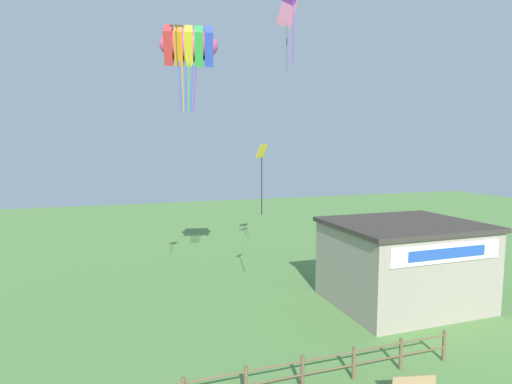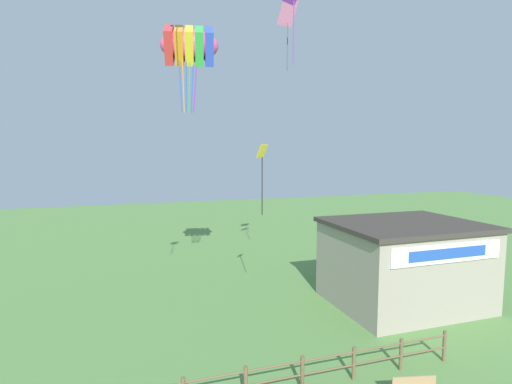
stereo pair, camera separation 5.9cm
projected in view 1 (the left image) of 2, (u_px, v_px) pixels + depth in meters
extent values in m
cylinder|color=brown|center=(246.00, 384.00, 13.10)|extent=(0.14, 0.14, 1.23)
cylinder|color=brown|center=(302.00, 373.00, 13.74)|extent=(0.14, 0.14, 1.23)
cylinder|color=brown|center=(354.00, 363.00, 14.39)|extent=(0.14, 0.14, 1.23)
cylinder|color=brown|center=(401.00, 354.00, 15.03)|extent=(0.14, 0.14, 1.23)
cylinder|color=brown|center=(444.00, 346.00, 15.67)|extent=(0.14, 0.14, 1.23)
cylinder|color=brown|center=(275.00, 366.00, 13.37)|extent=(14.26, 0.07, 0.07)
cylinder|color=brown|center=(275.00, 380.00, 13.43)|extent=(14.26, 0.07, 0.07)
cube|color=gray|center=(403.00, 265.00, 21.42)|extent=(7.33, 5.94, 4.22)
cube|color=#38332D|center=(404.00, 224.00, 21.19)|extent=(7.63, 6.24, 0.24)
cube|color=white|center=(447.00, 253.00, 18.44)|extent=(6.23, 0.08, 0.90)
cube|color=#234CAD|center=(448.00, 253.00, 18.39)|extent=(4.40, 0.04, 0.50)
cube|color=#9E7F56|center=(414.00, 382.00, 13.07)|extent=(1.46, 0.38, 0.43)
ellipsoid|color=#E54C8C|center=(189.00, 46.00, 20.27)|extent=(3.29, 2.68, 2.18)
cube|color=red|center=(169.00, 45.00, 20.13)|extent=(0.81, 2.26, 2.22)
cube|color=orange|center=(179.00, 45.00, 20.20)|extent=(0.81, 2.26, 2.22)
cube|color=yellow|center=(189.00, 46.00, 20.27)|extent=(0.81, 2.26, 2.22)
cube|color=green|center=(199.00, 46.00, 20.34)|extent=(0.81, 2.26, 2.22)
cube|color=blue|center=(209.00, 46.00, 20.41)|extent=(0.81, 2.26, 2.22)
cylinder|color=blue|center=(180.00, 86.00, 20.12)|extent=(0.23, 0.41, 2.62)
cylinder|color=orange|center=(183.00, 86.00, 20.14)|extent=(0.16, 0.42, 2.62)
cylinder|color=blue|center=(186.00, 86.00, 20.17)|extent=(0.09, 0.43, 2.62)
cylinder|color=green|center=(189.00, 86.00, 20.21)|extent=(0.09, 0.43, 2.62)
cylinder|color=blue|center=(192.00, 86.00, 20.26)|extent=(0.16, 0.42, 2.62)
cylinder|color=purple|center=(195.00, 86.00, 20.31)|extent=(0.23, 0.41, 2.62)
cube|color=yellow|center=(262.00, 151.00, 19.10)|extent=(0.62, 0.56, 0.65)
cylinder|color=black|center=(262.00, 186.00, 19.28)|extent=(0.05, 0.05, 2.79)
cube|color=pink|center=(287.00, 12.00, 21.14)|extent=(1.13, 0.89, 1.24)
cylinder|color=#4C4C51|center=(287.00, 47.00, 21.33)|extent=(0.05, 0.05, 2.46)
cylinder|color=purple|center=(293.00, 33.00, 18.66)|extent=(0.05, 0.05, 2.91)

